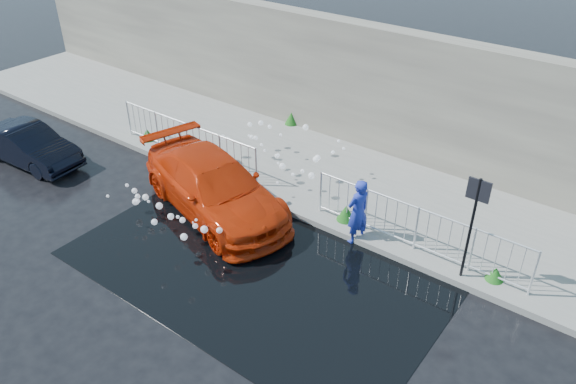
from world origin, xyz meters
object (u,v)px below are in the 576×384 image
Objects in this scene: person at (358,212)px; sign_post at (474,213)px; dark_car at (29,145)px; red_car at (214,186)px.

sign_post is at bearing 110.20° from person.
sign_post is 2.64m from person.
red_car is at bearing -81.41° from dark_car.
red_car is 6.03m from dark_car.
sign_post reaches higher than dark_car.
dark_car is (-5.88, -1.34, -0.15)m from red_car.
red_car is 2.96× the size of person.
person is at bearing -177.68° from sign_post.
red_car is 3.58m from person.
person is (-2.47, -0.10, -0.92)m from sign_post.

